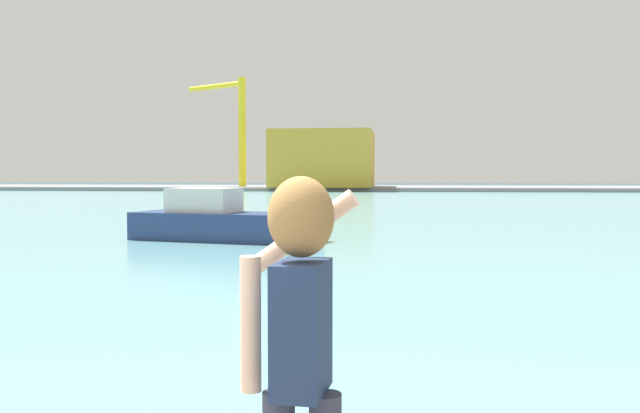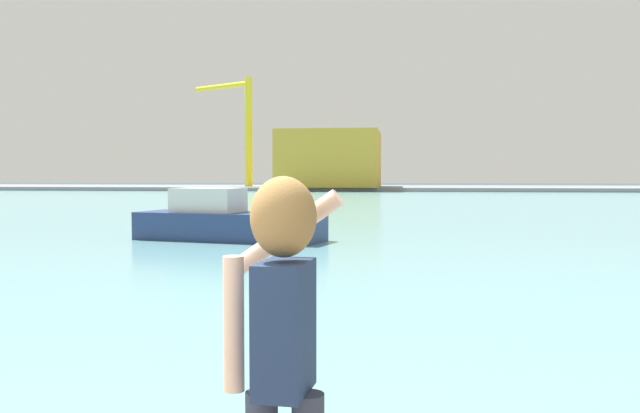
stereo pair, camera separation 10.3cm
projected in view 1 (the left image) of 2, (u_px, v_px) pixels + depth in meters
name	position (u px, v px, depth m)	size (l,w,h in m)	color
ground_plane	(380.00, 203.00, 52.08)	(220.00, 220.00, 0.00)	#334751
harbor_water	(380.00, 202.00, 54.07)	(140.00, 100.00, 0.02)	#6BA8B2
far_shore_dock	(388.00, 188.00, 93.75)	(140.00, 20.00, 0.50)	gray
person_photographer	(300.00, 335.00, 2.90)	(0.53, 0.56, 1.74)	#2D3342
boat_moored	(221.00, 222.00, 22.68)	(6.54, 3.34, 1.73)	navy
warehouse_left	(324.00, 159.00, 90.65)	(12.93, 13.56, 7.31)	gold
port_crane	(235.00, 120.00, 92.89)	(9.54, 6.49, 14.64)	yellow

